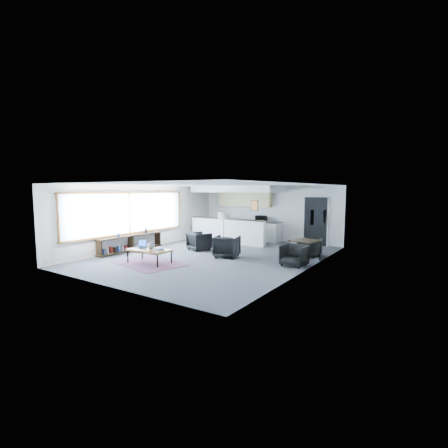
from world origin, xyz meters
The scene contains 21 objects.
room centered at (0.00, 0.00, 1.30)m, with size 7.02×9.02×2.62m.
window centered at (-3.46, -0.90, 1.46)m, with size 0.10×5.95×1.66m.
console centered at (-3.30, -1.05, 0.33)m, with size 0.35×3.00×0.80m.
kitchenette centered at (-1.20, 3.71, 1.38)m, with size 4.20×1.96×2.60m.
doorway centered at (2.30, 4.42, 1.07)m, with size 1.10×0.12×2.15m.
track_light centered at (-0.59, 2.20, 2.53)m, with size 1.60×0.07×0.15m.
wall_art_lower centered at (3.47, 0.40, 1.55)m, with size 0.03×0.38×0.48m.
wall_art_upper centered at (3.47, 1.70, 1.50)m, with size 0.03×0.34×0.44m.
kilim_rug centered at (-1.12, -2.09, 0.01)m, with size 2.67×2.08×0.01m.
coffee_table centered at (-1.12, -2.09, 0.43)m, with size 1.46×0.83×0.47m.
laptop centered at (-1.60, -1.99, 0.54)m, with size 0.39×0.33×0.25m.
ceramic_pot centered at (-1.06, -2.07, 0.59)m, with size 0.24×0.24×0.24m.
book_stack centered at (-0.70, -2.07, 0.51)m, with size 0.37×0.32×0.10m.
coaster centered at (-0.98, -2.33, 0.47)m, with size 0.12×0.12×0.01m.
armchair_left centered at (-1.21, 0.69, 0.40)m, with size 0.77×0.72×0.79m, color black.
armchair_right centered at (0.49, 0.13, 0.43)m, with size 0.83×0.78×0.85m, color black.
floor_lamp centered at (-0.44, 1.29, 1.31)m, with size 0.54×0.54×1.51m.
dining_table centered at (3.00, 1.16, 0.64)m, with size 0.98×0.98×0.70m.
dining_chair_near centered at (3.00, 0.17, 0.32)m, with size 0.61×0.57×0.63m, color black.
dining_chair_far centered at (2.89, 1.98, 0.31)m, with size 0.60×0.56×0.62m, color black.
microwave centered at (-0.22, 4.15, 1.10)m, with size 0.50×0.28×0.34m, color black.
Camera 1 is at (6.75, -9.48, 2.41)m, focal length 26.00 mm.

